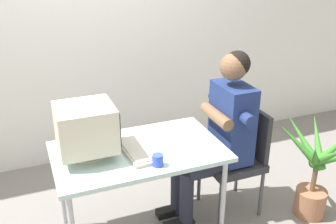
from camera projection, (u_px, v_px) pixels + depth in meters
name	position (u px, v px, depth m)	size (l,w,h in m)	color
wall_back	(121.00, 9.00, 3.69)	(8.00, 0.10, 3.00)	silver
desk	(139.00, 157.00, 2.72)	(1.19, 0.72, 0.75)	#B7B7BC
crt_monitor	(86.00, 128.00, 2.53)	(0.39, 0.35, 0.37)	beige
keyboard	(137.00, 150.00, 2.66)	(0.19, 0.43, 0.03)	beige
office_chair	(239.00, 154.00, 3.12)	(0.44, 0.44, 0.88)	#4C4C51
person_seated	(220.00, 131.00, 2.97)	(0.70, 0.57, 1.37)	navy
potted_plant	(316.00, 171.00, 3.05)	(0.67, 0.74, 0.83)	#9E6647
desk_mug	(158.00, 160.00, 2.49)	(0.07, 0.08, 0.08)	blue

